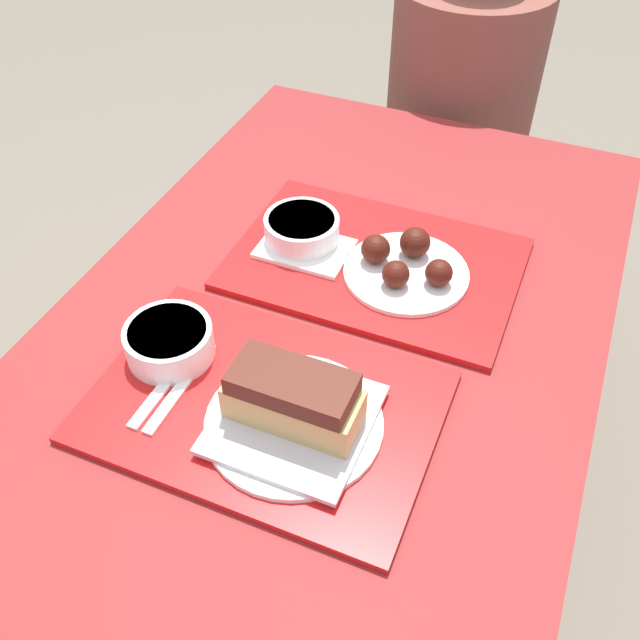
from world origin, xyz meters
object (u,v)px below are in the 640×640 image
person_seated_across (463,85)px  wings_plate_far (406,264)px  bowl_coleslaw_far (302,229)px  tray_far (375,263)px  brisket_sandwich_plate (293,408)px  tray_near (264,406)px  bowl_coleslaw_near (169,340)px

person_seated_across → wings_plate_far: bearing=-82.7°
bowl_coleslaw_far → person_seated_across: (0.09, 0.74, -0.06)m
tray_far → brisket_sandwich_plate: 0.36m
tray_near → person_seated_across: (-0.00, 1.07, -0.03)m
wings_plate_far → bowl_coleslaw_far: bearing=177.0°
tray_near → person_seated_across: person_seated_across is taller
brisket_sandwich_plate → person_seated_across: person_seated_across is taller
bowl_coleslaw_far → wings_plate_far: 0.18m
bowl_coleslaw_near → wings_plate_far: bearing=49.7°
brisket_sandwich_plate → bowl_coleslaw_near: bearing=167.6°
tray_far → person_seated_across: 0.74m
tray_near → brisket_sandwich_plate: (0.05, -0.02, 0.04)m
tray_far → bowl_coleslaw_near: bowl_coleslaw_near is taller
tray_far → brisket_sandwich_plate: bearing=-87.6°
tray_near → brisket_sandwich_plate: brisket_sandwich_plate is taller
bowl_coleslaw_far → wings_plate_far: wings_plate_far is taller
bowl_coleslaw_far → person_seated_across: size_ratio=0.17×
brisket_sandwich_plate → wings_plate_far: size_ratio=1.16×
tray_far → person_seated_across: size_ratio=0.61×
bowl_coleslaw_far → person_seated_across: person_seated_across is taller
bowl_coleslaw_near → person_seated_across: person_seated_across is taller
tray_far → brisket_sandwich_plate: (0.01, -0.36, 0.04)m
bowl_coleslaw_near → wings_plate_far: wings_plate_far is taller
tray_far → bowl_coleslaw_near: size_ratio=3.68×
bowl_coleslaw_near → brisket_sandwich_plate: size_ratio=0.53×
tray_far → brisket_sandwich_plate: brisket_sandwich_plate is taller
tray_near → wings_plate_far: 0.34m
tray_far → person_seated_across: bearing=93.2°
bowl_coleslaw_near → wings_plate_far: (0.25, 0.30, -0.01)m
tray_near → tray_far: (0.04, 0.34, 0.00)m
bowl_coleslaw_near → person_seated_across: bearing=81.4°
tray_far → wings_plate_far: 0.06m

